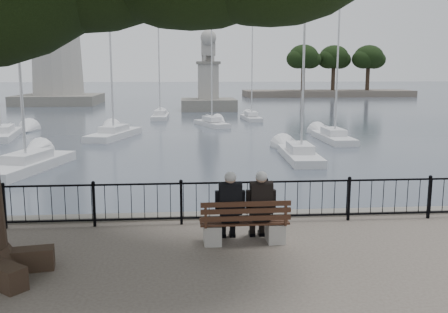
{
  "coord_description": "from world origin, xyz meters",
  "views": [
    {
      "loc": [
        -0.92,
        -8.81,
        3.55
      ],
      "look_at": [
        0.0,
        2.5,
        1.6
      ],
      "focal_mm": 40.0,
      "sensor_mm": 36.0,
      "label": 1
    }
  ],
  "objects": [
    {
      "name": "sailboat_f",
      "position": [
        1.42,
        32.65,
        -0.68
      ],
      "size": [
        2.89,
        4.89,
        9.97
      ],
      "color": "silver",
      "rests_on": "ground"
    },
    {
      "name": "sailboat_c",
      "position": [
        5.1,
        16.39,
        -0.7
      ],
      "size": [
        1.75,
        5.57,
        10.15
      ],
      "color": "silver",
      "rests_on": "ground"
    },
    {
      "name": "lion_monument",
      "position": [
        2.0,
        49.93,
        1.34
      ],
      "size": [
        6.32,
        6.32,
        9.24
      ],
      "color": "#646059",
      "rests_on": "ground"
    },
    {
      "name": "person_left",
      "position": [
        0.01,
        1.17,
        0.71
      ],
      "size": [
        0.45,
        0.76,
        1.54
      ],
      "color": "black",
      "rests_on": "ground"
    },
    {
      "name": "sailboat_e",
      "position": [
        -13.32,
        26.26,
        -0.64
      ],
      "size": [
        2.68,
        6.33,
        13.24
      ],
      "color": "silver",
      "rests_on": "ground"
    },
    {
      "name": "far_shore",
      "position": [
        25.54,
        79.46,
        3.0
      ],
      "size": [
        30.0,
        8.6,
        9.18
      ],
      "color": "brown",
      "rests_on": "ground"
    },
    {
      "name": "sailboat_b",
      "position": [
        -5.7,
        25.81,
        -0.65
      ],
      "size": [
        3.37,
        6.31,
        12.71
      ],
      "color": "silver",
      "rests_on": "ground"
    },
    {
      "name": "railing",
      "position": [
        0.0,
        2.5,
        0.56
      ],
      "size": [
        22.06,
        0.06,
        1.0
      ],
      "color": "black",
      "rests_on": "ground"
    },
    {
      "name": "sailboat_h",
      "position": [
        -3.15,
        39.52,
        -0.66
      ],
      "size": [
        1.6,
        5.24,
        11.24
      ],
      "color": "silver",
      "rests_on": "ground"
    },
    {
      "name": "sailboat_a",
      "position": [
        -8.13,
        14.59,
        -0.68
      ],
      "size": [
        3.18,
        6.38,
        11.37
      ],
      "color": "silver",
      "rests_on": "ground"
    },
    {
      "name": "bench",
      "position": [
        0.31,
        1.07,
        0.34
      ],
      "size": [
        1.85,
        0.58,
        0.97
      ],
      "color": "gray",
      "rests_on": "ground"
    },
    {
      "name": "lighthouse",
      "position": [
        -18.0,
        62.0,
        12.87
      ],
      "size": [
        10.77,
        10.77,
        32.72
      ],
      "color": "#646059",
      "rests_on": "ground"
    },
    {
      "name": "sailboat_d",
      "position": [
        8.89,
        23.0,
        -0.72
      ],
      "size": [
        1.57,
        5.54,
        9.13
      ],
      "color": "silver",
      "rests_on": "ground"
    },
    {
      "name": "harbor",
      "position": [
        0.0,
        3.0,
        -0.5
      ],
      "size": [
        260.0,
        260.0,
        1.2
      ],
      "color": "#646059",
      "rests_on": "ground"
    },
    {
      "name": "person_right",
      "position": [
        0.65,
        1.18,
        0.71
      ],
      "size": [
        0.45,
        0.76,
        1.54
      ],
      "color": "black",
      "rests_on": "ground"
    },
    {
      "name": "sailboat_g",
      "position": [
        5.4,
        37.51,
        -0.71
      ],
      "size": [
        1.59,
        4.75,
        8.93
      ],
      "color": "silver",
      "rests_on": "ground"
    }
  ]
}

